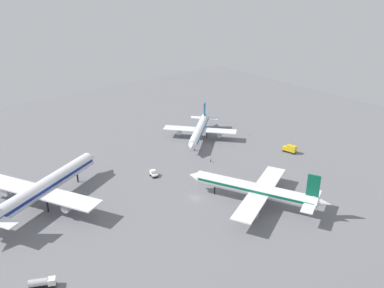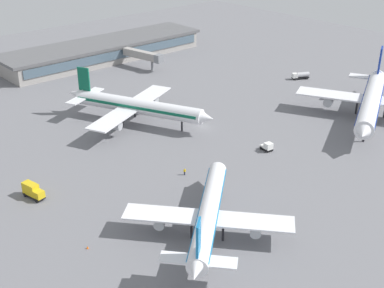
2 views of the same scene
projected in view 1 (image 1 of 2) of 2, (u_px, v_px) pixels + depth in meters
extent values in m
plane|color=slate|center=(196.00, 198.00, 139.77)|extent=(288.00, 288.00, 0.00)
cylinder|color=white|center=(44.00, 187.00, 134.04)|extent=(43.75, 25.09, 5.09)
cone|color=white|center=(91.00, 158.00, 154.75)|extent=(6.71, 6.59, 4.84)
cube|color=navy|center=(44.00, 186.00, 133.89)|extent=(42.13, 24.36, 0.92)
cube|color=white|center=(39.00, 192.00, 132.29)|extent=(26.14, 42.70, 0.46)
cylinder|color=#A5A8AD|center=(11.00, 189.00, 137.61)|extent=(6.64, 5.18, 2.80)
cylinder|color=#A5A8AD|center=(71.00, 205.00, 128.37)|extent=(6.64, 5.18, 2.80)
cylinder|color=black|center=(78.00, 178.00, 149.34)|extent=(0.61, 0.61, 3.56)
cylinder|color=black|center=(28.00, 201.00, 134.15)|extent=(0.61, 0.61, 3.56)
cylinder|color=black|center=(48.00, 207.00, 131.09)|extent=(0.61, 0.61, 3.56)
cylinder|color=white|center=(199.00, 130.00, 184.96)|extent=(28.91, 25.18, 3.80)
cone|color=white|center=(192.00, 146.00, 168.28)|extent=(5.24, 5.21, 3.61)
cone|color=white|center=(205.00, 116.00, 201.42)|extent=(5.60, 5.39, 3.04)
cube|color=#1972B2|center=(199.00, 130.00, 184.85)|extent=(27.90, 24.34, 0.68)
cube|color=white|center=(200.00, 130.00, 186.67)|extent=(25.39, 28.70, 0.34)
cylinder|color=#A5A8AD|center=(220.00, 134.00, 185.68)|extent=(4.79, 4.50, 2.09)
cylinder|color=#A5A8AD|center=(180.00, 131.00, 188.71)|extent=(4.79, 4.50, 2.09)
cube|color=white|center=(204.00, 118.00, 198.89)|extent=(10.83, 12.05, 0.27)
cube|color=#1972B2|center=(205.00, 109.00, 197.10)|extent=(2.80, 2.45, 6.09)
cylinder|color=black|center=(194.00, 148.00, 175.28)|extent=(0.46, 0.46, 2.66)
cylinder|color=black|center=(207.00, 135.00, 188.23)|extent=(0.46, 0.46, 2.66)
cylinder|color=black|center=(194.00, 134.00, 189.23)|extent=(0.46, 0.46, 2.66)
cylinder|color=white|center=(255.00, 189.00, 134.27)|extent=(20.51, 38.41, 4.41)
cone|color=white|center=(195.00, 176.00, 142.95)|extent=(5.64, 5.75, 4.19)
cone|color=white|center=(323.00, 203.00, 125.34)|extent=(5.49, 6.48, 3.53)
cube|color=#0C593F|center=(255.00, 188.00, 134.14)|extent=(19.93, 36.98, 0.79)
cube|color=white|center=(261.00, 192.00, 133.63)|extent=(37.40, 21.51, 0.40)
cylinder|color=#A5A8AD|center=(250.00, 212.00, 125.42)|extent=(4.36, 5.75, 2.43)
cylinder|color=#A5A8AD|center=(270.00, 182.00, 143.05)|extent=(4.36, 5.75, 2.43)
cube|color=white|center=(311.00, 201.00, 126.77)|extent=(15.38, 9.54, 0.32)
cube|color=#0C593F|center=(313.00, 186.00, 124.70)|extent=(2.02, 3.71, 7.06)
cylinder|color=black|center=(215.00, 190.00, 141.44)|extent=(0.53, 0.53, 3.09)
cylinder|color=black|center=(260.00, 207.00, 131.53)|extent=(0.53, 0.53, 3.09)
cylinder|color=black|center=(267.00, 197.00, 137.36)|extent=(0.53, 0.53, 3.09)
cube|color=black|center=(289.00, 151.00, 173.79)|extent=(2.99, 5.87, 0.30)
cube|color=gold|center=(285.00, 148.00, 174.51)|extent=(2.22, 2.15, 1.60)
cube|color=#3F596B|center=(284.00, 147.00, 174.85)|extent=(1.58, 0.40, 0.90)
cube|color=gold|center=(291.00, 149.00, 172.70)|extent=(2.63, 4.10, 2.60)
cylinder|color=black|center=(284.00, 151.00, 174.29)|extent=(0.46, 0.84, 0.80)
cylinder|color=black|center=(286.00, 150.00, 175.66)|extent=(0.46, 0.84, 0.80)
cylinder|color=black|center=(292.00, 153.00, 172.04)|extent=(0.46, 0.84, 0.80)
cylinder|color=black|center=(294.00, 152.00, 173.40)|extent=(0.46, 0.84, 0.80)
cube|color=black|center=(43.00, 285.00, 100.45)|extent=(6.46, 4.62, 0.30)
cube|color=white|center=(52.00, 281.00, 100.49)|extent=(2.48, 2.52, 1.60)
cube|color=#3F596B|center=(55.00, 280.00, 100.52)|extent=(0.82, 1.45, 0.90)
cylinder|color=#B7B7BC|center=(38.00, 283.00, 99.87)|extent=(4.82, 3.69, 1.80)
cylinder|color=black|center=(53.00, 282.00, 101.77)|extent=(0.85, 0.64, 0.80)
cylinder|color=black|center=(52.00, 287.00, 100.06)|extent=(0.85, 0.64, 0.80)
cylinder|color=black|center=(34.00, 285.00, 100.95)|extent=(0.85, 0.64, 0.80)
cube|color=black|center=(154.00, 175.00, 153.77)|extent=(2.38, 3.46, 0.30)
cube|color=white|center=(153.00, 172.00, 153.95)|extent=(2.16, 2.07, 1.60)
cube|color=#3F596B|center=(152.00, 170.00, 154.46)|extent=(1.59, 0.33, 0.90)
cube|color=white|center=(155.00, 175.00, 152.90)|extent=(2.10, 1.68, 0.50)
cylinder|color=black|center=(150.00, 175.00, 154.27)|extent=(0.42, 0.84, 0.80)
cylinder|color=black|center=(155.00, 174.00, 155.16)|extent=(0.42, 0.84, 0.80)
cylinder|color=black|center=(153.00, 177.00, 152.49)|extent=(0.42, 0.84, 0.80)
cylinder|color=black|center=(157.00, 176.00, 153.38)|extent=(0.42, 0.84, 0.80)
cylinder|color=#1E2338|center=(211.00, 161.00, 165.36)|extent=(0.42, 0.42, 0.85)
cylinder|color=yellow|center=(211.00, 159.00, 165.08)|extent=(0.50, 0.50, 0.60)
sphere|color=tan|center=(211.00, 158.00, 164.91)|extent=(0.22, 0.22, 0.22)
cylinder|color=yellow|center=(211.00, 159.00, 165.14)|extent=(0.10, 0.10, 0.54)
cylinder|color=yellow|center=(210.00, 159.00, 165.01)|extent=(0.10, 0.10, 0.54)
cone|color=#EA590C|center=(249.00, 135.00, 191.15)|extent=(0.44, 0.44, 0.60)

